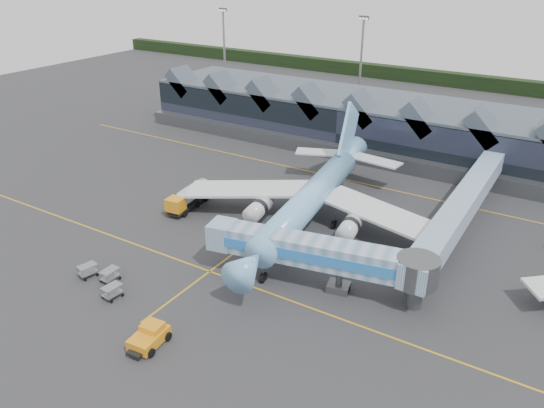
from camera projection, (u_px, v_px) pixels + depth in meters
The scene contains 10 objects.
ground at pixel (246, 244), 72.16m from camera, with size 260.00×260.00×0.00m, color #2A2A2C.
taxi_stripes at pixel (284, 216), 79.83m from camera, with size 120.00×60.00×0.01m.
tree_line_far at pixel (457, 80), 155.62m from camera, with size 260.00×4.00×4.00m, color black.
terminal at pixel (355, 120), 108.78m from camera, with size 90.00×22.25×12.52m.
light_masts at pixel (511, 83), 104.91m from camera, with size 132.40×42.56×22.45m.
main_airliner at pixel (313, 196), 76.06m from camera, with size 39.27×45.52×14.62m.
jet_bridge at pixel (331, 256), 60.76m from camera, with size 27.13×8.80×6.35m.
fuel_truck at pixel (189, 196), 82.08m from camera, with size 3.70×9.91×3.29m.
pushback_tug at pixel (149, 337), 53.42m from camera, with size 3.31×4.87×2.06m.
baggage_carts at pixel (103, 278), 63.06m from camera, with size 7.74×4.53×1.54m.
Camera 1 is at (36.18, -51.44, 35.99)m, focal length 35.00 mm.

